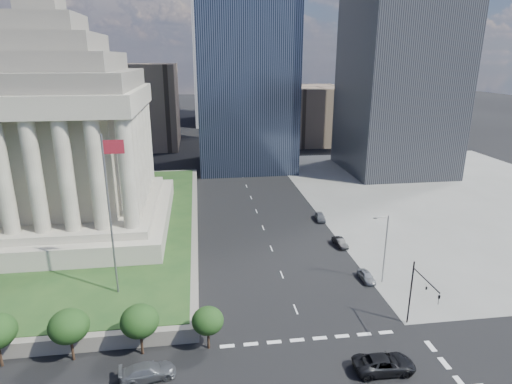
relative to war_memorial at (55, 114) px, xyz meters
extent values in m
plane|color=black|center=(34.00, 52.00, -21.40)|extent=(500.00, 500.00, 0.00)
cube|color=slate|center=(80.00, 12.00, -21.38)|extent=(68.00, 90.00, 0.03)
cube|color=#6C665C|center=(-11.00, 2.00, -20.50)|extent=(66.00, 70.00, 1.80)
cube|color=#1C3B18|center=(-11.00, 2.00, -19.55)|extent=(64.00, 68.00, 0.10)
cylinder|color=slate|center=(12.00, -24.00, -9.50)|extent=(0.24, 0.24, 20.00)
cube|color=maroon|center=(13.20, -24.00, -1.00)|extent=(2.40, 0.05, 1.60)
cube|color=black|center=(36.00, 47.00, 8.60)|extent=(26.00, 26.00, 60.00)
cube|color=brown|center=(66.00, 82.00, -11.40)|extent=(20.00, 30.00, 20.00)
cube|color=brown|center=(4.00, 82.00, -7.40)|extent=(24.00, 30.00, 28.00)
cylinder|color=black|center=(46.50, -32.50, -17.40)|extent=(0.18, 0.18, 8.00)
cylinder|color=black|center=(46.50, -35.25, -14.20)|extent=(0.14, 5.50, 0.14)
cube|color=black|center=(46.50, -38.00, -15.00)|extent=(0.30, 0.30, 1.10)
cylinder|color=slate|center=(47.50, -23.00, -16.40)|extent=(0.16, 0.16, 10.00)
cylinder|color=slate|center=(46.60, -23.00, -11.60)|extent=(1.80, 0.12, 0.12)
cube|color=slate|center=(45.70, -23.00, -11.70)|extent=(0.50, 0.22, 0.14)
imported|color=black|center=(40.31, -39.96, -20.54)|extent=(3.02, 6.28, 1.72)
imported|color=#4C4F53|center=(16.97, -37.80, -20.62)|extent=(5.68, 3.01, 1.57)
imported|color=gray|center=(45.50, -22.22, -20.74)|extent=(3.93, 1.67, 1.32)
imported|color=black|center=(45.50, -10.60, -20.74)|extent=(4.13, 1.84, 1.32)
imported|color=slate|center=(45.50, 1.32, -20.67)|extent=(2.19, 4.43, 1.45)
camera|label=1|loc=(22.79, -73.43, 8.69)|focal=30.00mm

